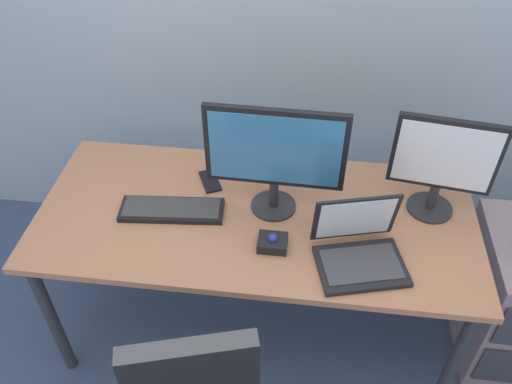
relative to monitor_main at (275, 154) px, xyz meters
The scene contains 10 objects.
ground_plane 1.01m from the monitor_main, 141.57° to the right, with size 8.00×8.00×0.00m, color #384867.
desk 0.35m from the monitor_main, 141.57° to the right, with size 1.74×0.78×0.74m.
monitor_main is the anchor object (origin of this frame).
monitor_side 0.63m from the monitor_main, ahead, with size 0.38×0.18×0.43m.
keyboard 0.48m from the monitor_main, 168.87° to the right, with size 0.42×0.17×0.03m.
laptop 0.46m from the monitor_main, 35.12° to the right, with size 0.37×0.33×0.24m.
trackball_mouse 0.33m from the monitor_main, 85.15° to the right, with size 0.11×0.09×0.07m.
coffee_mug 0.41m from the monitor_main, ahead, with size 0.10×0.09×0.11m.
cell_phone 0.41m from the monitor_main, 156.71° to the left, with size 0.07×0.14×0.01m, color black.
banana 0.40m from the monitor_main, 63.88° to the left, with size 0.19×0.04×0.04m, color yellow.
Camera 1 is at (0.18, -1.48, 2.20)m, focal length 36.94 mm.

